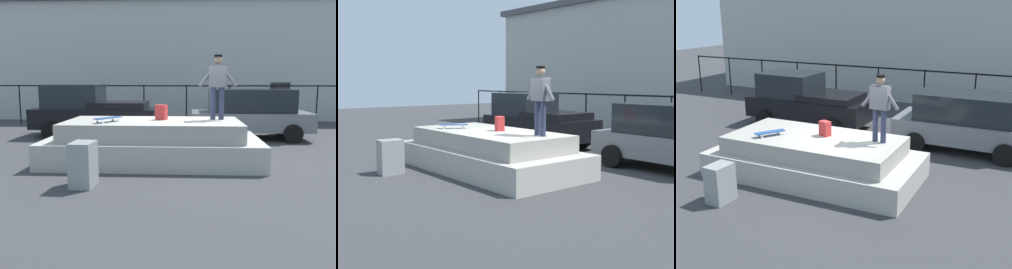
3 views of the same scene
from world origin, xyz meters
TOP-DOWN VIEW (x-y plane):
  - ground_plane at (0.00, 0.00)m, footprint 60.00×60.00m
  - concrete_ledge at (-0.86, -0.41)m, footprint 5.50×2.69m
  - skateboarder at (0.82, -0.09)m, footprint 1.02×0.27m
  - skateboard at (-1.96, -0.84)m, footprint 0.61×0.78m
  - backpack at (-0.66, -0.19)m, footprint 0.33×0.29m
  - car_black_pickup_near at (-3.63, 3.85)m, footprint 4.66×2.10m
  - car_grey_hatchback_mid at (2.31, 3.49)m, footprint 4.24×2.18m
  - utility_box at (-2.06, -2.71)m, footprint 0.47×0.62m
  - fence_row at (0.00, 7.12)m, footprint 24.06×0.06m
  - warehouse_building at (0.00, 13.35)m, footprint 24.64×8.78m

SIDE VIEW (x-z plane):
  - ground_plane at x=0.00m, z-range 0.00..0.00m
  - utility_box at x=-2.06m, z-range 0.00..0.90m
  - concrete_ledge at x=-0.86m, z-range -0.05..1.03m
  - car_grey_hatchback_mid at x=2.31m, z-range 0.05..1.84m
  - car_black_pickup_near at x=-3.63m, z-range -0.02..1.94m
  - skateboard at x=-1.96m, z-range 1.12..1.24m
  - backpack at x=-0.66m, z-range 1.08..1.47m
  - fence_row at x=0.00m, z-range 0.36..2.25m
  - skateboarder at x=0.82m, z-range 1.22..2.92m
  - warehouse_building at x=0.00m, z-range 0.01..6.46m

